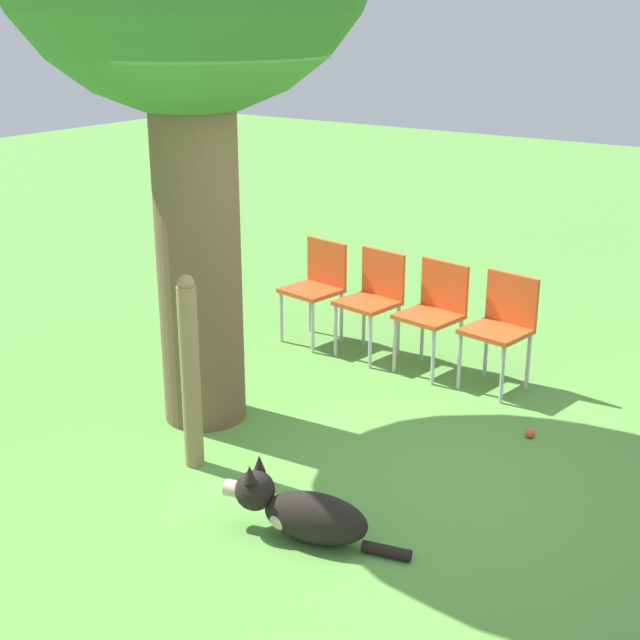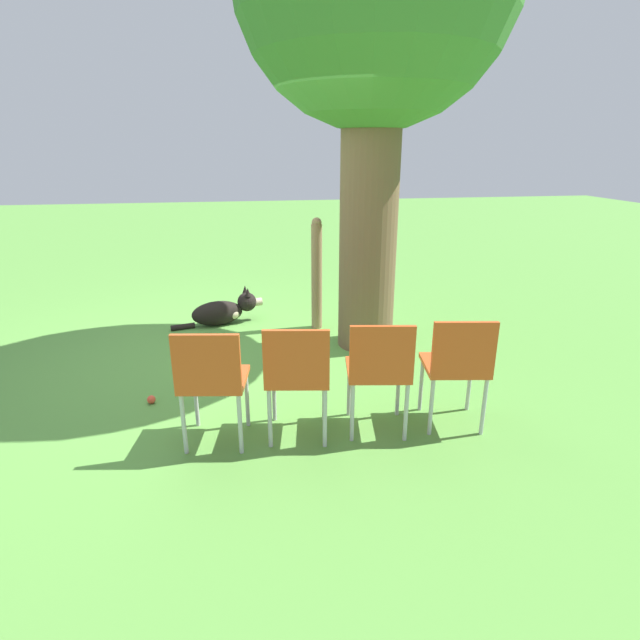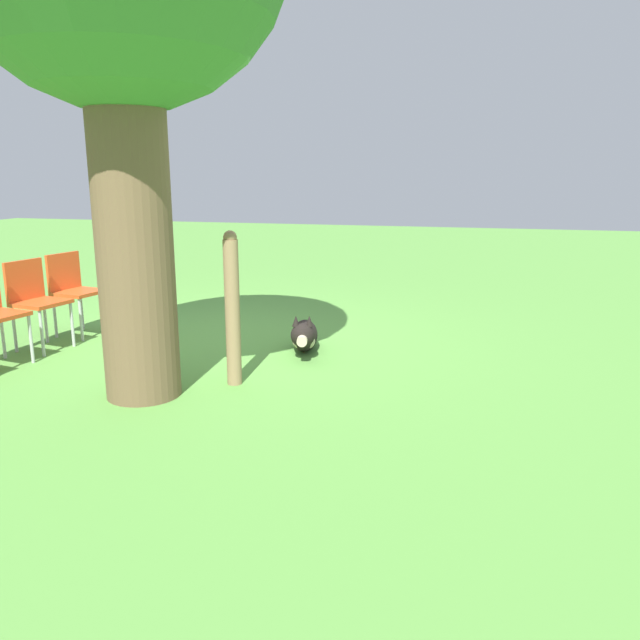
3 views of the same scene
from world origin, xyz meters
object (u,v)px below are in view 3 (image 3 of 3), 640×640
(red_chair_0, at_px, (73,287))
(red_chair_1, at_px, (35,297))
(fence_post, at_px, (232,308))
(tennis_ball, at_px, (160,324))
(dog, at_px, (304,336))

(red_chair_0, height_order, red_chair_1, same)
(red_chair_0, distance_m, red_chair_1, 0.58)
(fence_post, relative_size, red_chair_0, 1.44)
(red_chair_0, bearing_deg, fence_post, -16.45)
(red_chair_1, bearing_deg, fence_post, -3.39)
(red_chair_0, height_order, tennis_ball, red_chair_0)
(red_chair_0, relative_size, tennis_ball, 12.92)
(fence_post, distance_m, tennis_ball, 2.35)
(red_chair_1, bearing_deg, dog, 21.02)
(dog, relative_size, red_chair_0, 1.22)
(dog, bearing_deg, fence_post, -29.26)
(fence_post, bearing_deg, tennis_ball, -45.87)
(fence_post, xyz_separation_m, tennis_ball, (1.58, -1.63, -0.61))
(dog, height_order, tennis_ball, dog)
(dog, height_order, red_chair_1, red_chair_1)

